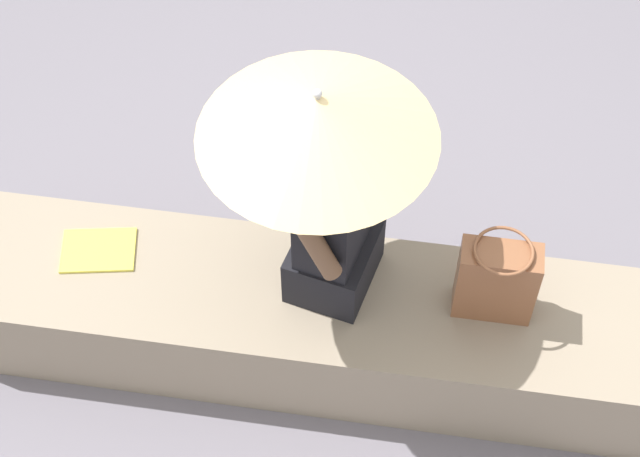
# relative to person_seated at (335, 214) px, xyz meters

# --- Properties ---
(ground_plane) EXTENTS (14.00, 14.00, 0.00)m
(ground_plane) POSITION_rel_person_seated_xyz_m (-0.09, -0.08, -0.81)
(ground_plane) COLOR slate
(stone_bench) EXTENTS (2.66, 0.59, 0.42)m
(stone_bench) POSITION_rel_person_seated_xyz_m (-0.09, -0.08, -0.60)
(stone_bench) COLOR gray
(stone_bench) RESTS_ON ground
(person_seated) EXTENTS (0.35, 0.50, 0.90)m
(person_seated) POSITION_rel_person_seated_xyz_m (0.00, 0.00, 0.00)
(person_seated) COLOR black
(person_seated) RESTS_ON stone_bench
(parasol) EXTENTS (0.78, 0.78, 1.00)m
(parasol) POSITION_rel_person_seated_xyz_m (-0.06, -0.02, 0.50)
(parasol) COLOR #B7B7BC
(parasol) RESTS_ON stone_bench
(handbag_black) EXTENTS (0.28, 0.21, 0.36)m
(handbag_black) POSITION_rel_person_seated_xyz_m (0.59, -0.05, -0.21)
(handbag_black) COLOR brown
(handbag_black) RESTS_ON stone_bench
(magazine) EXTENTS (0.31, 0.25, 0.01)m
(magazine) POSITION_rel_person_seated_xyz_m (-0.91, -0.01, -0.38)
(magazine) COLOR #EAE04C
(magazine) RESTS_ON stone_bench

